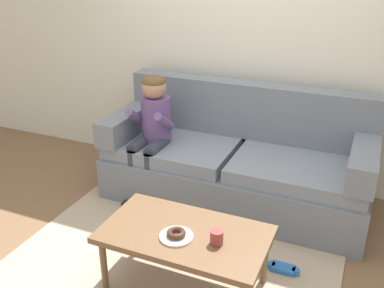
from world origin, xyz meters
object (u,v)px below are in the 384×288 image
donut (176,233)px  toy_controller (283,269)px  person_child (152,125)px  coffee_table (185,238)px  mug (217,237)px  couch (237,163)px

donut → toy_controller: (0.59, 0.47, -0.44)m
donut → person_child: bearing=124.2°
coffee_table → donut: bearing=-108.0°
person_child → mug: size_ratio=12.24×
couch → donut: 1.31m
person_child → coffee_table: bearing=-53.0°
mug → toy_controller: (0.34, 0.43, -0.46)m
person_child → mug: (0.99, -1.05, -0.19)m
couch → person_child: (-0.71, -0.21, 0.32)m
coffee_table → toy_controller: 0.78m
coffee_table → mug: 0.24m
couch → person_child: bearing=-163.3°
coffee_table → donut: size_ratio=8.73×
coffee_table → mug: (0.22, -0.03, 0.09)m
coffee_table → mug: size_ratio=11.64×
person_child → toy_controller: person_child is taller
mug → donut: bearing=-170.7°
person_child → toy_controller: 1.60m
coffee_table → donut: donut is taller
coffee_table → person_child: person_child is taller
couch → person_child: size_ratio=2.03×
person_child → toy_controller: (1.33, -0.62, -0.65)m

